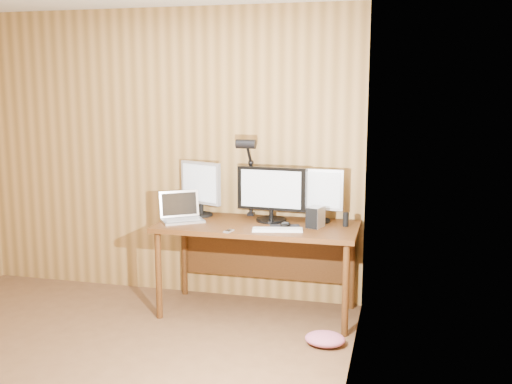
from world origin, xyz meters
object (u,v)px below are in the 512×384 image
at_px(laptop, 181,213).
at_px(speaker, 346,219).
at_px(hard_drive, 315,217).
at_px(mouse, 285,224).
at_px(desk, 260,237).
at_px(keyboard, 277,230).
at_px(monitor_right, 319,194).
at_px(desk_lamp, 248,166).
at_px(monitor_center, 271,193).
at_px(monitor_left, 201,187).
at_px(phone, 229,231).

relative_size(laptop, speaker, 3.71).
bearing_deg(hard_drive, mouse, -146.08).
xyz_separation_m(desk, speaker, (0.69, 0.02, 0.18)).
height_order(keyboard, hard_drive, hard_drive).
xyz_separation_m(monitor_right, desk_lamp, (-0.60, 0.02, 0.20)).
height_order(monitor_right, keyboard, monitor_right).
height_order(monitor_center, desk_lamp, desk_lamp).
height_order(monitor_center, speaker, monitor_center).
height_order(desk, speaker, speaker).
xyz_separation_m(keyboard, speaker, (0.49, 0.27, 0.05)).
distance_m(laptop, hard_drive, 1.11).
bearing_deg(speaker, monitor_center, 175.82).
height_order(monitor_right, hard_drive, monitor_right).
distance_m(monitor_left, speaker, 1.25).
distance_m(desk, monitor_right, 0.60).
distance_m(hard_drive, desk_lamp, 0.73).
xyz_separation_m(desk, phone, (-0.15, -0.38, 0.13)).
distance_m(monitor_left, mouse, 0.85).
bearing_deg(monitor_left, desk_lamp, 26.69).
height_order(monitor_center, phone, monitor_center).
xyz_separation_m(laptop, speaker, (1.34, 0.11, -0.00)).
xyz_separation_m(hard_drive, phone, (-0.62, -0.31, -0.08)).
height_order(monitor_left, hard_drive, monitor_left).
relative_size(laptop, phone, 4.08).
bearing_deg(desk_lamp, keyboard, -67.79).
bearing_deg(speaker, desk_lamp, 171.10).
relative_size(desk, laptop, 3.87).
bearing_deg(laptop, mouse, -36.83).
relative_size(desk, desk_lamp, 2.26).
distance_m(monitor_left, laptop, 0.30).
relative_size(monitor_right, mouse, 3.66).
height_order(monitor_right, phone, monitor_right).
relative_size(monitor_right, phone, 4.28).
distance_m(monitor_center, monitor_left, 0.63).
xyz_separation_m(monitor_left, monitor_right, (1.01, 0.01, -0.02)).
bearing_deg(mouse, phone, -149.93).
relative_size(hard_drive, speaker, 1.55).
height_order(laptop, mouse, laptop).
bearing_deg(monitor_center, speaker, -0.37).
xyz_separation_m(keyboard, mouse, (0.04, 0.12, 0.01)).
relative_size(desk, hard_drive, 9.28).
bearing_deg(monitor_left, monitor_center, 17.54).
relative_size(keyboard, mouse, 3.36).
height_order(mouse, desk_lamp, desk_lamp).
bearing_deg(keyboard, mouse, 61.28).
distance_m(keyboard, speaker, 0.56).
bearing_deg(laptop, phone, -64.10).
bearing_deg(mouse, monitor_right, 47.67).
xyz_separation_m(monitor_left, laptop, (-0.10, -0.21, -0.19)).
height_order(monitor_right, speaker, monitor_right).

